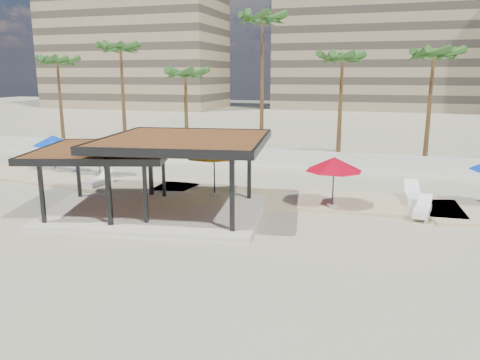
% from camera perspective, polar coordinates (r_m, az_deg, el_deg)
% --- Properties ---
extents(ground, '(200.00, 200.00, 0.00)m').
position_cam_1_polar(ground, '(18.59, -3.65, -7.46)').
color(ground, tan).
rests_on(ground, ground).
extents(promenade, '(44.45, 7.97, 0.24)m').
position_cam_1_polar(promenade, '(25.13, 6.98, -2.01)').
color(promenade, '#C6B284').
rests_on(promenade, ground).
extents(boundary_wall, '(56.00, 0.30, 1.20)m').
position_cam_1_polar(boundary_wall, '(33.38, 6.30, 2.62)').
color(boundary_wall, silver).
rests_on(boundary_wall, ground).
extents(building_west, '(34.00, 16.00, 32.40)m').
position_cam_1_polar(building_west, '(97.55, -12.84, 17.62)').
color(building_west, '#937F60').
rests_on(building_west, ground).
extents(building_mid, '(38.00, 16.00, 30.40)m').
position_cam_1_polar(building_mid, '(94.61, 16.83, 16.96)').
color(building_mid, '#847259').
rests_on(building_mid, ground).
extents(pavilion_central, '(8.25, 8.25, 3.66)m').
position_cam_1_polar(pavilion_central, '(21.61, -6.65, 1.37)').
color(pavilion_central, beige).
rests_on(pavilion_central, ground).
extents(pavilion_west, '(7.63, 7.63, 3.11)m').
position_cam_1_polar(pavilion_west, '(22.78, -15.79, 0.71)').
color(pavilion_west, beige).
rests_on(pavilion_west, ground).
extents(umbrella_a, '(3.00, 3.00, 2.33)m').
position_cam_1_polar(umbrella_a, '(33.27, -21.85, 4.52)').
color(umbrella_a, beige).
rests_on(umbrella_a, promenade).
extents(umbrella_b, '(3.83, 3.83, 2.82)m').
position_cam_1_polar(umbrella_b, '(24.28, -3.18, 3.68)').
color(umbrella_b, beige).
rests_on(umbrella_b, promenade).
extents(umbrella_c, '(3.59, 3.59, 2.43)m').
position_cam_1_polar(umbrella_c, '(22.55, 11.39, 1.90)').
color(umbrella_c, beige).
rests_on(umbrella_c, promenade).
extents(umbrella_f, '(2.75, 2.75, 2.37)m').
position_cam_1_polar(umbrella_f, '(30.65, -16.93, 4.30)').
color(umbrella_f, beige).
rests_on(umbrella_f, promenade).
extents(lounger_a, '(0.81, 2.05, 0.76)m').
position_cam_1_polar(lounger_a, '(28.32, -16.84, -0.16)').
color(lounger_a, white).
rests_on(lounger_a, promenade).
extents(lounger_b, '(0.96, 2.05, 0.75)m').
position_cam_1_polar(lounger_b, '(22.97, 21.33, -3.44)').
color(lounger_b, white).
rests_on(lounger_b, promenade).
extents(lounger_c, '(1.00, 2.46, 0.91)m').
position_cam_1_polar(lounger_c, '(25.07, 20.37, -1.96)').
color(lounger_c, white).
rests_on(lounger_c, promenade).
extents(palm_a, '(3.00, 3.00, 8.40)m').
position_cam_1_polar(palm_a, '(44.09, -21.38, 13.01)').
color(palm_a, brown).
rests_on(palm_a, ground).
extents(palm_b, '(3.00, 3.00, 9.39)m').
position_cam_1_polar(palm_b, '(41.01, -14.35, 14.86)').
color(palm_b, brown).
rests_on(palm_b, ground).
extents(palm_c, '(3.00, 3.00, 7.34)m').
position_cam_1_polar(palm_c, '(37.63, -6.69, 12.44)').
color(palm_c, brown).
rests_on(palm_c, ground).
extents(palm_d, '(3.00, 3.00, 11.30)m').
position_cam_1_polar(palm_d, '(36.56, 2.77, 18.34)').
color(palm_d, brown).
rests_on(palm_d, ground).
extents(palm_e, '(3.00, 3.00, 8.43)m').
position_cam_1_polar(palm_e, '(34.82, 12.38, 13.93)').
color(palm_e, brown).
rests_on(palm_e, ground).
extents(palm_f, '(3.00, 3.00, 8.57)m').
position_cam_1_polar(palm_f, '(34.96, 22.53, 13.49)').
color(palm_f, brown).
rests_on(palm_f, ground).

